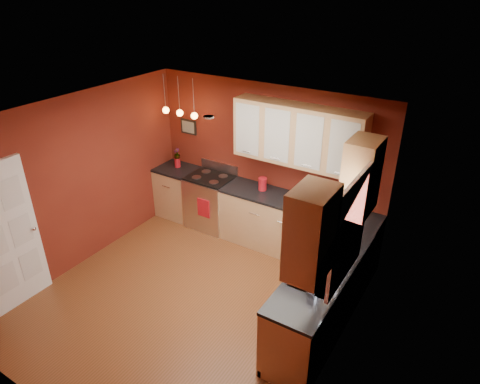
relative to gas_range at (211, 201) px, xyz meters
The scene contains 27 objects.
floor 2.08m from the gas_range, 62.94° to the right, with size 4.20×4.20×0.00m, color brown.
ceiling 2.93m from the gas_range, 62.94° to the right, with size 4.00×4.20×0.02m, color white.
wall_back 1.27m from the gas_range, 18.02° to the left, with size 4.00×0.02×2.60m, color maroon.
wall_front 4.09m from the gas_range, 76.73° to the right, with size 4.00×0.02×2.60m, color maroon.
wall_left 2.25m from the gas_range, 120.95° to the right, with size 0.02×4.20×2.60m, color maroon.
wall_right 3.53m from the gas_range, 31.66° to the right, with size 0.02×4.20×2.60m, color maroon.
base_cabinets_back_left 0.73m from the gas_range, behind, with size 0.70×0.60×0.90m, color tan.
base_cabinets_back_right 1.65m from the gas_range, ahead, with size 2.54×0.60×0.90m, color tan.
base_cabinets_right 2.95m from the gas_range, 27.27° to the right, with size 0.60×2.10×0.90m, color tan.
counter_back_left 0.85m from the gas_range, behind, with size 0.70×0.62×0.04m, color black.
counter_back_right 1.71m from the gas_range, ahead, with size 2.54×0.62×0.04m, color black.
counter_right 2.98m from the gas_range, 27.27° to the right, with size 0.62×2.10×0.04m, color black.
gas_range is the anchor object (origin of this frame).
dishwasher_front 2.04m from the gas_range, ahead, with size 0.60×0.02×0.80m, color silver.
sink 3.05m from the gas_range, 29.78° to the right, with size 0.50×0.70×0.33m.
window 3.48m from the gas_range, 27.40° to the right, with size 0.06×1.02×1.22m.
door_left_wall 3.22m from the gas_range, 109.27° to the right, with size 0.12×0.82×2.05m.
upper_cabinets_back 2.12m from the gas_range, ahead, with size 2.00×0.35×0.90m, color tan.
upper_cabinets_right 3.45m from the gas_range, 28.26° to the right, with size 0.35×1.95×0.90m, color tan.
wall_picture 1.36m from the gas_range, 156.09° to the left, with size 0.32×0.03×0.26m, color black.
pendant_lights 1.62m from the gas_range, behind, with size 0.71×0.11×0.66m.
red_canister 1.14m from the gas_range, ahead, with size 0.14×0.14×0.21m.
red_vase 0.93m from the gas_range, behind, with size 0.10×0.10×0.17m, color #B4131D.
flowers 1.03m from the gas_range, behind, with size 0.11×0.11×0.20m, color #B4131D.
coffee_maker 2.55m from the gas_range, ahead, with size 0.18×0.18×0.24m.
soap_pump 3.30m from the gas_range, 34.40° to the right, with size 0.10×0.10×0.21m, color white.
dish_towel 0.34m from the gas_range, 75.56° to the right, with size 0.24×0.02×0.33m, color #B4131D.
Camera 1 is at (3.02, -3.53, 4.07)m, focal length 32.00 mm.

